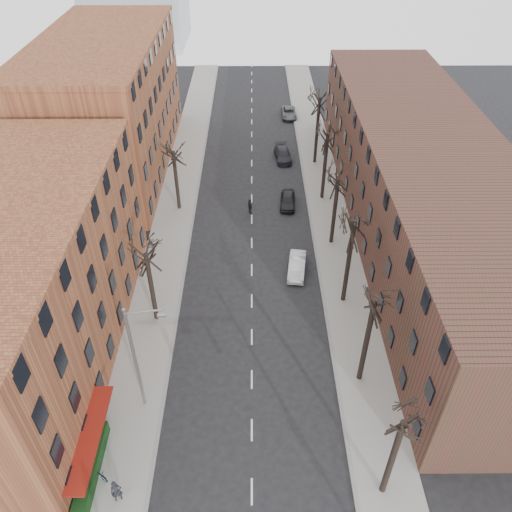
{
  "coord_description": "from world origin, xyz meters",
  "views": [
    {
      "loc": [
        0.15,
        -10.09,
        28.92
      ],
      "look_at": [
        0.36,
        21.0,
        4.0
      ],
      "focal_mm": 35.0,
      "sensor_mm": 36.0,
      "label": 1
    }
  ],
  "objects_px": {
    "parked_car_mid": "(283,154)",
    "pedestrian_a": "(116,491)",
    "silver_sedan": "(297,266)",
    "parked_car_near": "(288,200)",
    "bicycle": "(98,473)"
  },
  "relations": [
    {
      "from": "parked_car_near",
      "to": "pedestrian_a",
      "type": "distance_m",
      "value": 33.05
    },
    {
      "from": "bicycle",
      "to": "parked_car_mid",
      "type": "bearing_deg",
      "value": 15.97
    },
    {
      "from": "parked_car_mid",
      "to": "bicycle",
      "type": "xyz_separation_m",
      "value": [
        -12.89,
        -40.06,
        -0.08
      ]
    },
    {
      "from": "parked_car_near",
      "to": "silver_sedan",
      "type": "bearing_deg",
      "value": -84.39
    },
    {
      "from": "parked_car_near",
      "to": "parked_car_mid",
      "type": "distance_m",
      "value": 10.39
    },
    {
      "from": "silver_sedan",
      "to": "pedestrian_a",
      "type": "bearing_deg",
      "value": -112.21
    },
    {
      "from": "parked_car_near",
      "to": "pedestrian_a",
      "type": "relative_size",
      "value": 2.24
    },
    {
      "from": "parked_car_mid",
      "to": "pedestrian_a",
      "type": "relative_size",
      "value": 2.59
    },
    {
      "from": "silver_sedan",
      "to": "parked_car_near",
      "type": "distance_m",
      "value": 10.85
    },
    {
      "from": "silver_sedan",
      "to": "parked_car_mid",
      "type": "bearing_deg",
      "value": 98.3
    },
    {
      "from": "parked_car_mid",
      "to": "pedestrian_a",
      "type": "height_order",
      "value": "pedestrian_a"
    },
    {
      "from": "parked_car_mid",
      "to": "pedestrian_a",
      "type": "bearing_deg",
      "value": -111.14
    },
    {
      "from": "silver_sedan",
      "to": "pedestrian_a",
      "type": "xyz_separation_m",
      "value": [
        -11.63,
        -20.16,
        0.34
      ]
    },
    {
      "from": "parked_car_mid",
      "to": "bicycle",
      "type": "bearing_deg",
      "value": -113.56
    },
    {
      "from": "silver_sedan",
      "to": "bicycle",
      "type": "xyz_separation_m",
      "value": [
        -13.09,
        -18.82,
        -0.11
      ]
    }
  ]
}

